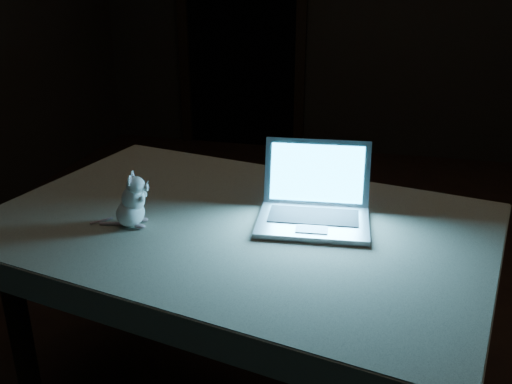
% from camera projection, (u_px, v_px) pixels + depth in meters
% --- Properties ---
extents(floor, '(5.00, 5.00, 0.00)m').
position_uv_depth(floor, '(341.00, 329.00, 2.45)').
color(floor, black).
rests_on(floor, ground).
extents(doorway, '(1.06, 0.36, 2.13)m').
position_uv_depth(doorway, '(241.00, 15.00, 4.54)').
color(doorway, black).
rests_on(doorway, back_wall).
extents(table, '(1.54, 1.16, 0.74)m').
position_uv_depth(table, '(238.00, 326.00, 1.85)').
color(table, black).
rests_on(table, floor).
extents(tablecloth, '(1.50, 1.02, 0.09)m').
position_uv_depth(tablecloth, '(214.00, 230.00, 1.75)').
color(tablecloth, '#BCB49B').
rests_on(tablecloth, table).
extents(laptop, '(0.35, 0.31, 0.22)m').
position_uv_depth(laptop, '(314.00, 191.00, 1.64)').
color(laptop, '#A9A9AD').
rests_on(laptop, tablecloth).
extents(plush_mouse, '(0.12, 0.12, 0.16)m').
position_uv_depth(plush_mouse, '(129.00, 200.00, 1.65)').
color(plush_mouse, white).
rests_on(plush_mouse, tablecloth).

